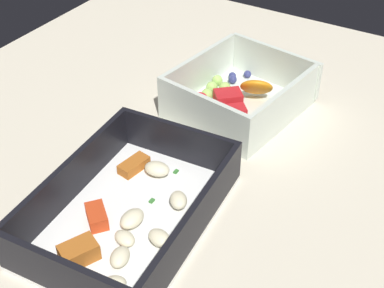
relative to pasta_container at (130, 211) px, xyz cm
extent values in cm
cube|color=beige|center=(12.97, -1.55, -2.57)|extent=(80.00, 80.00, 2.00)
cube|color=white|center=(0.19, 0.03, -1.27)|extent=(21.89, 15.89, 0.60)
cube|color=black|center=(-9.92, -0.73, 1.29)|extent=(1.68, 14.37, 4.52)
cube|color=black|center=(10.30, 0.79, 1.29)|extent=(1.68, 14.37, 4.52)
cube|color=black|center=(-0.33, 6.90, 1.29)|extent=(19.66, 2.07, 4.52)
cube|color=black|center=(0.71, -6.83, 1.29)|extent=(19.66, 2.07, 4.52)
ellipsoid|color=beige|center=(3.81, -3.18, -0.12)|extent=(2.95, 2.86, 1.21)
ellipsoid|color=beige|center=(-0.71, -0.78, -0.01)|extent=(2.88, 2.12, 1.37)
ellipsoid|color=beige|center=(-4.97, -2.55, -0.12)|extent=(2.84, 2.36, 1.22)
ellipsoid|color=beige|center=(-1.29, -4.33, -0.12)|extent=(2.31, 2.81, 1.22)
ellipsoid|color=beige|center=(-7.55, -3.78, -0.18)|extent=(2.68, 2.75, 1.13)
ellipsoid|color=beige|center=(-2.92, -1.35, -0.20)|extent=(1.98, 2.49, 1.11)
ellipsoid|color=beige|center=(6.55, 1.21, -0.01)|extent=(2.38, 3.06, 1.38)
cube|color=#AD5B1E|center=(-6.45, 0.90, -0.08)|extent=(3.92, 3.39, 1.79)
cube|color=#AD5B1E|center=(6.15, 3.98, -0.42)|extent=(3.71, 2.23, 1.10)
cube|color=red|center=(-2.03, 2.46, -0.24)|extent=(3.29, 3.45, 1.46)
cube|color=#387A33|center=(2.98, -0.51, -0.87)|extent=(0.60, 0.40, 0.20)
cube|color=#387A33|center=(2.21, -4.84, -0.87)|extent=(0.60, 0.40, 0.20)
cube|color=#387A33|center=(-7.51, -0.88, -0.87)|extent=(0.60, 0.40, 0.20)
cube|color=#387A33|center=(8.04, -0.20, -0.87)|extent=(0.60, 0.40, 0.20)
cube|color=#387A33|center=(7.42, 1.12, -0.87)|extent=(0.60, 0.40, 0.20)
cube|color=silver|center=(23.09, -0.16, -1.27)|extent=(17.40, 15.63, 0.60)
cube|color=silver|center=(15.70, 0.96, 1.60)|extent=(2.61, 13.39, 5.14)
cube|color=silver|center=(30.49, -1.29, 1.60)|extent=(2.61, 13.39, 5.14)
cube|color=silver|center=(24.06, 6.19, 1.60)|extent=(14.28, 2.75, 5.14)
cube|color=silver|center=(22.13, -6.52, 1.60)|extent=(14.28, 2.75, 5.14)
ellipsoid|color=orange|center=(25.02, -1.88, 1.13)|extent=(5.09, 5.27, 4.01)
cube|color=red|center=(20.38, -0.98, -0.20)|extent=(3.17, 3.21, 1.55)
cube|color=red|center=(22.28, 1.01, 0.03)|extent=(4.10, 4.16, 2.00)
sphere|color=#9ECC60|center=(24.72, 2.75, -0.18)|extent=(1.58, 1.58, 1.58)
sphere|color=#9ECC60|center=(22.14, 3.92, -0.18)|extent=(1.57, 1.57, 1.57)
sphere|color=#9ECC60|center=(25.99, 4.55, -0.26)|extent=(1.42, 1.42, 1.42)
sphere|color=#9ECC60|center=(24.02, 4.29, -0.21)|extent=(1.53, 1.53, 1.53)
cone|color=red|center=(19.40, 3.80, 0.01)|extent=(2.45, 2.45, 1.96)
sphere|color=navy|center=(28.32, 3.49, -0.45)|extent=(1.04, 1.04, 1.04)
sphere|color=navy|center=(27.42, 3.00, -0.40)|extent=(1.15, 1.15, 1.15)
sphere|color=navy|center=(29.77, 1.93, -0.45)|extent=(1.04, 1.04, 1.04)
cylinder|color=white|center=(33.73, 8.49, -0.87)|extent=(3.24, 3.24, 1.41)
camera|label=1|loc=(-27.91, -23.72, 36.67)|focal=49.43mm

